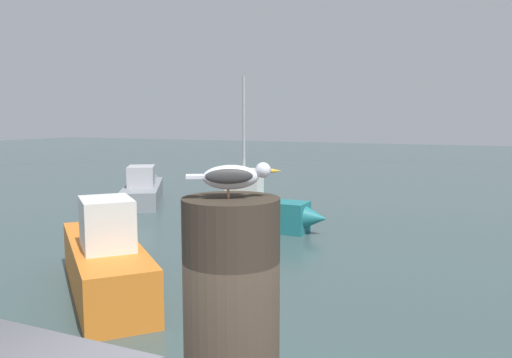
{
  "coord_description": "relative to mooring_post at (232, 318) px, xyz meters",
  "views": [
    {
      "loc": [
        1.11,
        -2.28,
        3.08
      ],
      "look_at": [
        0.18,
        -0.21,
        2.81
      ],
      "focal_mm": 35.48,
      "sensor_mm": 36.0,
      "label": 1
    }
  ],
  "objects": [
    {
      "name": "boat_grey",
      "position": [
        -10.78,
        13.78,
        -1.82
      ],
      "size": [
        3.9,
        5.28,
        1.57
      ],
      "color": "gray",
      "rests_on": "ground_plane"
    },
    {
      "name": "boat_orange",
      "position": [
        -5.34,
        5.25,
        -1.68
      ],
      "size": [
        4.35,
        4.04,
        1.76
      ],
      "color": "orange",
      "rests_on": "ground_plane"
    },
    {
      "name": "mooring_post",
      "position": [
        0.0,
        0.0,
        0.0
      ],
      "size": [
        0.4,
        0.4,
        1.03
      ],
      "primitive_type": "cylinder",
      "color": "#382D23",
      "rests_on": "harbor_quay"
    },
    {
      "name": "seagull",
      "position": [
        0.01,
        0.0,
        0.6
      ],
      "size": [
        0.36,
        0.24,
        0.14
      ],
      "color": "tan",
      "rests_on": "mooring_post"
    },
    {
      "name": "boat_teal",
      "position": [
        -4.7,
        10.83,
        -1.7
      ],
      "size": [
        3.81,
        0.85,
        4.21
      ],
      "color": "#1E7075",
      "rests_on": "ground_plane"
    }
  ]
}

